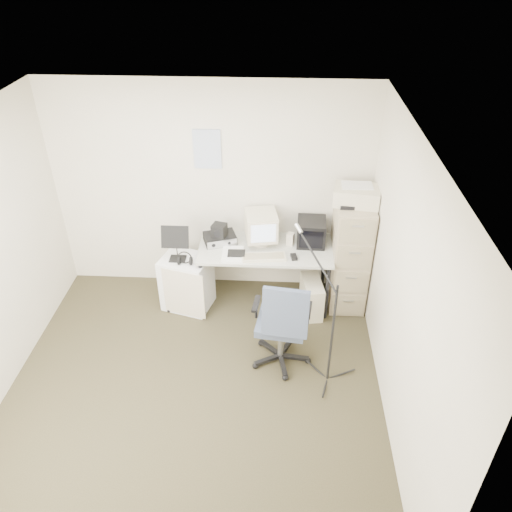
{
  "coord_description": "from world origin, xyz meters",
  "views": [
    {
      "loc": [
        0.78,
        -3.26,
        3.77
      ],
      "look_at": [
        0.55,
        0.95,
        0.95
      ],
      "focal_mm": 35.0,
      "sensor_mm": 36.0,
      "label": 1
    }
  ],
  "objects_px": {
    "office_chair": "(282,320)",
    "side_cart": "(187,282)",
    "filing_cabinet": "(349,255)",
    "desk": "(265,274)"
  },
  "relations": [
    {
      "from": "filing_cabinet",
      "to": "desk",
      "type": "relative_size",
      "value": 0.87
    },
    {
      "from": "desk",
      "to": "office_chair",
      "type": "xyz_separation_m",
      "value": [
        0.2,
        -0.99,
        0.16
      ]
    },
    {
      "from": "filing_cabinet",
      "to": "side_cart",
      "type": "xyz_separation_m",
      "value": [
        -1.85,
        -0.18,
        -0.33
      ]
    },
    {
      "from": "side_cart",
      "to": "office_chair",
      "type": "bearing_deg",
      "value": -21.88
    },
    {
      "from": "filing_cabinet",
      "to": "office_chair",
      "type": "xyz_separation_m",
      "value": [
        -0.75,
        -1.02,
        -0.12
      ]
    },
    {
      "from": "office_chair",
      "to": "side_cart",
      "type": "distance_m",
      "value": 1.39
    },
    {
      "from": "office_chair",
      "to": "side_cart",
      "type": "bearing_deg",
      "value": 149.83
    },
    {
      "from": "office_chair",
      "to": "side_cart",
      "type": "xyz_separation_m",
      "value": [
        -1.09,
        0.84,
        -0.2
      ]
    },
    {
      "from": "office_chair",
      "to": "desk",
      "type": "bearing_deg",
      "value": 108.63
    },
    {
      "from": "office_chair",
      "to": "side_cart",
      "type": "height_order",
      "value": "office_chair"
    }
  ]
}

